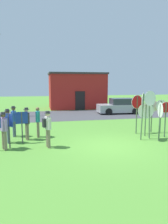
{
  "coord_description": "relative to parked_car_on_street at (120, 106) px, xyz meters",
  "views": [
    {
      "loc": [
        -3.25,
        -9.27,
        3.02
      ],
      "look_at": [
        -0.62,
        2.84,
        1.3
      ],
      "focal_mm": 33.64,
      "sensor_mm": 36.0,
      "label": 1
    }
  ],
  "objects": [
    {
      "name": "ground_plane",
      "position": [
        -4.67,
        -10.28,
        -0.69
      ],
      "size": [
        80.0,
        80.0,
        0.0
      ],
      "primitive_type": "plane",
      "color": "#518E33"
    },
    {
      "name": "person_holding_notes",
      "position": [
        -7.55,
        -9.82,
        0.32
      ],
      "size": [
        0.42,
        0.56,
        1.74
      ],
      "color": "#7A6B56",
      "rests_on": "ground"
    },
    {
      "name": "info_panel_rightmost",
      "position": [
        -9.29,
        -9.55,
        0.43
      ],
      "size": [
        0.42,
        0.46,
        1.63
      ],
      "color": "#4C4C51",
      "rests_on": "ground"
    },
    {
      "name": "stop_sign_far_back",
      "position": [
        -2.07,
        -9.33,
        1.1
      ],
      "size": [
        0.79,
        0.22,
        2.6
      ],
      "color": "#51664C",
      "rests_on": "ground"
    },
    {
      "name": "stop_sign_rear_right",
      "position": [
        -1.21,
        -8.1,
        0.66
      ],
      "size": [
        0.7,
        0.26,
        1.99
      ],
      "color": "#51664C",
      "rests_on": "ground"
    },
    {
      "name": "info_panel_leftmost",
      "position": [
        -8.77,
        -8.79,
        0.41
      ],
      "size": [
        0.59,
        0.13,
        1.59
      ],
      "color": "#4C4C51",
      "rests_on": "ground"
    },
    {
      "name": "stop_sign_low_front",
      "position": [
        -1.99,
        -8.79,
        0.59
      ],
      "size": [
        0.85,
        0.26,
        1.89
      ],
      "color": "#51664C",
      "rests_on": "ground"
    },
    {
      "name": "stop_sign_center_cluster",
      "position": [
        -0.78,
        -8.38,
        0.68
      ],
      "size": [
        0.66,
        0.18,
        2.03
      ],
      "color": "#51664C",
      "rests_on": "ground"
    },
    {
      "name": "parked_car_on_street",
      "position": [
        0.0,
        0.0,
        0.0
      ],
      "size": [
        4.39,
        2.2,
        1.51
      ],
      "color": "#A5A8AD",
      "rests_on": "ground"
    },
    {
      "name": "stop_sign_tallest",
      "position": [
        -2.24,
        -8.17,
        0.91
      ],
      "size": [
        0.79,
        0.21,
        2.32
      ],
      "color": "#51664C",
      "rests_on": "ground"
    },
    {
      "name": "person_on_left",
      "position": [
        -9.32,
        -7.33,
        0.3
      ],
      "size": [
        0.31,
        0.57,
        1.74
      ],
      "color": "#4C5670",
      "rests_on": "ground"
    },
    {
      "name": "stop_sign_leaning_left",
      "position": [
        -1.05,
        -9.28,
        0.65
      ],
      "size": [
        0.64,
        0.07,
        2.0
      ],
      "color": "#51664C",
      "rests_on": "ground"
    },
    {
      "name": "person_in_teal",
      "position": [
        -9.49,
        -9.74,
        0.3
      ],
      "size": [
        0.37,
        0.51,
        1.74
      ],
      "color": "#7A6B56",
      "rests_on": "ground"
    },
    {
      "name": "street_asphalt",
      "position": [
        -4.67,
        -0.04,
        -0.68
      ],
      "size": [
        60.0,
        6.4,
        0.01
      ],
      "primitive_type": "cube",
      "color": "#424247",
      "rests_on": "ground"
    },
    {
      "name": "person_in_dark_shirt",
      "position": [
        -9.46,
        -8.62,
        0.3
      ],
      "size": [
        0.31,
        0.56,
        1.74
      ],
      "color": "#4C5670",
      "rests_on": "ground"
    },
    {
      "name": "person_near_signs",
      "position": [
        -7.99,
        -7.77,
        0.26
      ],
      "size": [
        0.23,
        0.57,
        1.69
      ],
      "color": "#7A6B56",
      "rests_on": "ground"
    },
    {
      "name": "person_in_blue",
      "position": [
        -8.57,
        -8.2,
        0.3
      ],
      "size": [
        0.32,
        0.55,
        1.74
      ],
      "color": "#7A6B56",
      "rests_on": "ground"
    },
    {
      "name": "stop_sign_rear_left",
      "position": [
        -1.8,
        -9.93,
        0.7
      ],
      "size": [
        0.2,
        0.77,
        2.03
      ],
      "color": "#51664C",
      "rests_on": "ground"
    },
    {
      "name": "stop_sign_leaning_right",
      "position": [
        -2.61,
        -9.55,
        1.06
      ],
      "size": [
        0.51,
        0.69,
        2.53
      ],
      "color": "#51664C",
      "rests_on": "ground"
    },
    {
      "name": "building_background",
      "position": [
        -3.38,
        5.33,
        1.42
      ],
      "size": [
        6.68,
        4.04,
        4.21
      ],
      "color": "#B2231E",
      "rests_on": "ground"
    }
  ]
}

